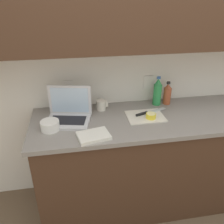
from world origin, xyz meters
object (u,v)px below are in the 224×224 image
at_px(bottle_green_soda, 167,94).
at_px(bottle_oil_tall, 157,92).
at_px(laptop, 69,113).
at_px(bowl_white, 50,125).
at_px(measuring_cup, 101,105).
at_px(cutting_board, 145,116).
at_px(knife, 146,113).
at_px(lemon_half_cut, 151,116).

bearing_deg(bottle_green_soda, bottle_oil_tall, -180.00).
relative_size(laptop, bowl_white, 2.79).
bearing_deg(measuring_cup, bowl_white, -147.31).
bearing_deg(bowl_white, measuring_cup, 32.69).
height_order(bottle_green_soda, measuring_cup, bottle_green_soda).
bearing_deg(bowl_white, cutting_board, 5.72).
relative_size(cutting_board, knife, 1.03).
distance_m(laptop, bottle_green_soda, 0.89).
bearing_deg(measuring_cup, bottle_oil_tall, 2.33).
height_order(knife, measuring_cup, measuring_cup).
xyz_separation_m(measuring_cup, bowl_white, (-0.42, -0.27, -0.01)).
bearing_deg(cutting_board, laptop, 174.63).
bearing_deg(cutting_board, bowl_white, -174.28).
bearing_deg(cutting_board, measuring_cup, 150.41).
relative_size(laptop, bottle_green_soda, 1.85).
relative_size(knife, bottle_oil_tall, 1.12).
distance_m(cutting_board, bottle_green_soda, 0.35).
xyz_separation_m(laptop, bottle_green_soda, (0.88, 0.15, 0.03)).
xyz_separation_m(bottle_green_soda, measuring_cup, (-0.60, -0.02, -0.05)).
height_order(lemon_half_cut, bottle_oil_tall, bottle_oil_tall).
bearing_deg(laptop, bowl_white, -123.77).
height_order(laptop, cutting_board, laptop).
relative_size(cutting_board, bowl_white, 2.18).
height_order(bottle_oil_tall, measuring_cup, bottle_oil_tall).
xyz_separation_m(knife, measuring_cup, (-0.35, 0.16, 0.03)).
xyz_separation_m(lemon_half_cut, bottle_green_soda, (0.23, 0.26, 0.07)).
height_order(bottle_green_soda, bowl_white, bottle_green_soda).
bearing_deg(knife, cutting_board, -134.22).
xyz_separation_m(bottle_oil_tall, bowl_white, (-0.92, -0.29, -0.08)).
relative_size(cutting_board, bottle_green_soda, 1.44).
distance_m(laptop, lemon_half_cut, 0.65).
distance_m(cutting_board, bottle_oil_tall, 0.30).
relative_size(knife, bowl_white, 2.13).
xyz_separation_m(knife, lemon_half_cut, (0.02, -0.08, 0.01)).
height_order(lemon_half_cut, measuring_cup, measuring_cup).
relative_size(laptop, bottle_oil_tall, 1.47).
bearing_deg(bottle_green_soda, cutting_board, -141.26).
relative_size(lemon_half_cut, bottle_green_soda, 0.38).
xyz_separation_m(bottle_green_soda, bottle_oil_tall, (-0.09, -0.00, 0.03)).
bearing_deg(laptop, measuring_cup, 38.53).
relative_size(lemon_half_cut, measuring_cup, 0.78).
xyz_separation_m(bottle_green_soda, bowl_white, (-1.02, -0.29, -0.06)).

